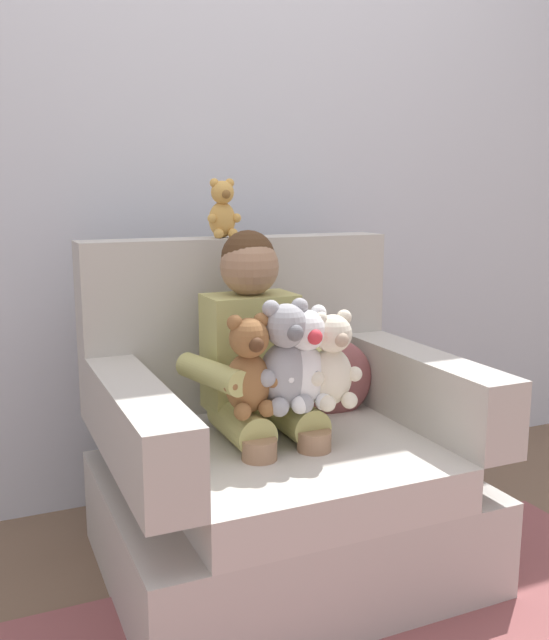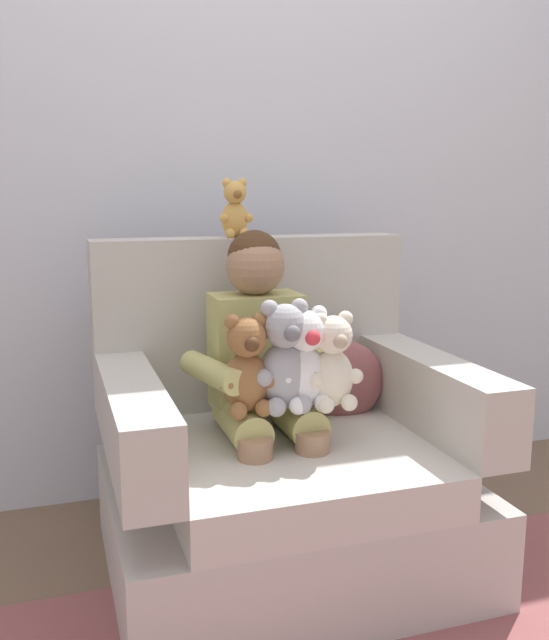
{
  "view_description": "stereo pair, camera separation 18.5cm",
  "coord_description": "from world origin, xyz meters",
  "px_view_note": "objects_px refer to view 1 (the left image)",
  "views": [
    {
      "loc": [
        -0.79,
        -1.72,
        1.1
      ],
      "look_at": [
        -0.05,
        -0.05,
        0.75
      ],
      "focal_mm": 39.0,
      "sensor_mm": 36.0,
      "label": 1
    },
    {
      "loc": [
        -0.62,
        -1.78,
        1.1
      ],
      "look_at": [
        -0.05,
        -0.05,
        0.75
      ],
      "focal_mm": 39.0,
      "sensor_mm": 36.0,
      "label": 2
    }
  ],
  "objects_px": {
    "seated_child": "(259,361)",
    "plush_white": "(306,361)",
    "plush_honey_on_backrest": "(223,210)",
    "throw_pillow": "(333,380)",
    "plush_cream": "(332,362)",
    "plush_brown": "(249,368)",
    "armchair": "(277,463)",
    "plush_grey": "(286,359)"
  },
  "relations": [
    {
      "from": "plush_grey",
      "to": "plush_white",
      "type": "distance_m",
      "value": 0.06
    },
    {
      "from": "seated_child",
      "to": "throw_pillow",
      "type": "height_order",
      "value": "seated_child"
    },
    {
      "from": "plush_cream",
      "to": "plush_brown",
      "type": "xyz_separation_m",
      "value": [
        -0.23,
        0.03,
        0.0
      ]
    },
    {
      "from": "plush_grey",
      "to": "plush_brown",
      "type": "height_order",
      "value": "plush_grey"
    },
    {
      "from": "plush_white",
      "to": "plush_honey_on_backrest",
      "type": "relative_size",
      "value": 1.53
    },
    {
      "from": "seated_child",
      "to": "throw_pillow",
      "type": "bearing_deg",
      "value": 17.0
    },
    {
      "from": "throw_pillow",
      "to": "seated_child",
      "type": "bearing_deg",
      "value": -162.12
    },
    {
      "from": "plush_grey",
      "to": "throw_pillow",
      "type": "height_order",
      "value": "plush_grey"
    },
    {
      "from": "plush_grey",
      "to": "throw_pillow",
      "type": "relative_size",
      "value": 1.17
    },
    {
      "from": "plush_cream",
      "to": "plush_honey_on_backrest",
      "type": "xyz_separation_m",
      "value": [
        -0.15,
        0.45,
        0.4
      ]
    },
    {
      "from": "plush_honey_on_backrest",
      "to": "throw_pillow",
      "type": "bearing_deg",
      "value": -38.0
    },
    {
      "from": "plush_grey",
      "to": "plush_honey_on_backrest",
      "type": "height_order",
      "value": "plush_honey_on_backrest"
    },
    {
      "from": "plush_grey",
      "to": "plush_honey_on_backrest",
      "type": "relative_size",
      "value": 1.65
    },
    {
      "from": "seated_child",
      "to": "plush_cream",
      "type": "distance_m",
      "value": 0.22
    },
    {
      "from": "throw_pillow",
      "to": "plush_white",
      "type": "bearing_deg",
      "value": -131.79
    },
    {
      "from": "plush_grey",
      "to": "plush_honey_on_backrest",
      "type": "distance_m",
      "value": 0.58
    },
    {
      "from": "plush_cream",
      "to": "plush_white",
      "type": "relative_size",
      "value": 0.94
    },
    {
      "from": "plush_cream",
      "to": "plush_honey_on_backrest",
      "type": "bearing_deg",
      "value": 90.11
    },
    {
      "from": "armchair",
      "to": "plush_honey_on_backrest",
      "type": "relative_size",
      "value": 5.46
    },
    {
      "from": "plush_grey",
      "to": "plush_honey_on_backrest",
      "type": "xyz_separation_m",
      "value": [
        -0.02,
        0.43,
        0.38
      ]
    },
    {
      "from": "plush_brown",
      "to": "throw_pillow",
      "type": "bearing_deg",
      "value": 20.3
    },
    {
      "from": "seated_child",
      "to": "plush_honey_on_backrest",
      "type": "distance_m",
      "value": 0.51
    },
    {
      "from": "plush_white",
      "to": "plush_brown",
      "type": "height_order",
      "value": "plush_white"
    },
    {
      "from": "plush_white",
      "to": "plush_honey_on_backrest",
      "type": "distance_m",
      "value": 0.59
    },
    {
      "from": "plush_cream",
      "to": "plush_brown",
      "type": "bearing_deg",
      "value": 155.82
    },
    {
      "from": "armchair",
      "to": "plush_grey",
      "type": "xyz_separation_m",
      "value": [
        -0.03,
        -0.13,
        0.35
      ]
    },
    {
      "from": "plush_grey",
      "to": "throw_pillow",
      "type": "bearing_deg",
      "value": 26.31
    },
    {
      "from": "seated_child",
      "to": "plush_cream",
      "type": "height_order",
      "value": "seated_child"
    },
    {
      "from": "armchair",
      "to": "seated_child",
      "type": "bearing_deg",
      "value": 164.72
    },
    {
      "from": "plush_white",
      "to": "plush_cream",
      "type": "bearing_deg",
      "value": -32.19
    },
    {
      "from": "plush_grey",
      "to": "plush_brown",
      "type": "relative_size",
      "value": 1.12
    },
    {
      "from": "plush_white",
      "to": "throw_pillow",
      "type": "distance_m",
      "value": 0.36
    },
    {
      "from": "plush_cream",
      "to": "plush_honey_on_backrest",
      "type": "height_order",
      "value": "plush_honey_on_backrest"
    },
    {
      "from": "seated_child",
      "to": "plush_white",
      "type": "height_order",
      "value": "seated_child"
    },
    {
      "from": "armchair",
      "to": "throw_pillow",
      "type": "xyz_separation_m",
      "value": [
        0.24,
        0.11,
        0.2
      ]
    },
    {
      "from": "seated_child",
      "to": "plush_grey",
      "type": "bearing_deg",
      "value": -84.22
    },
    {
      "from": "armchair",
      "to": "plush_honey_on_backrest",
      "type": "xyz_separation_m",
      "value": [
        -0.05,
        0.3,
        0.73
      ]
    },
    {
      "from": "armchair",
      "to": "plush_grey",
      "type": "distance_m",
      "value": 0.37
    },
    {
      "from": "plush_brown",
      "to": "plush_honey_on_backrest",
      "type": "xyz_separation_m",
      "value": [
        0.09,
        0.43,
        0.39
      ]
    },
    {
      "from": "plush_cream",
      "to": "seated_child",
      "type": "bearing_deg",
      "value": 113.4
    },
    {
      "from": "seated_child",
      "to": "plush_brown",
      "type": "distance_m",
      "value": 0.17
    },
    {
      "from": "armchair",
      "to": "throw_pillow",
      "type": "relative_size",
      "value": 3.86
    }
  ]
}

